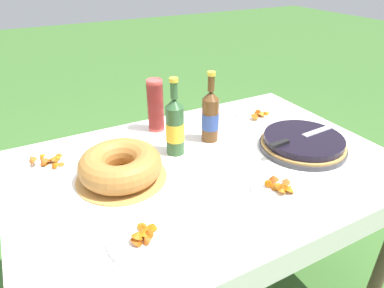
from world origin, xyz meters
TOP-DOWN VIEW (x-y plane):
  - garden_table at (0.00, 0.00)m, footprint 1.44×0.98m
  - tablecloth at (0.00, 0.00)m, footprint 1.45×0.99m
  - berry_tart at (0.41, -0.08)m, footprint 0.36×0.36m
  - serving_knife at (0.39, -0.08)m, footprint 0.38×0.05m
  - bundt_cake at (-0.32, 0.07)m, footprint 0.33×0.33m
  - cup_stack at (-0.05, 0.37)m, footprint 0.07×0.07m
  - cider_bottle_green at (-0.07, 0.14)m, footprint 0.08×0.08m
  - cider_bottle_amber at (0.11, 0.17)m, footprint 0.07×0.07m
  - snack_plate_near at (0.13, -0.27)m, footprint 0.20×0.20m
  - snack_plate_left at (-0.35, -0.26)m, footprint 0.23×0.23m
  - snack_plate_right at (-0.55, 0.29)m, footprint 0.24×0.24m
  - snack_plate_far at (0.45, 0.25)m, footprint 0.23×0.23m

SIDE VIEW (x-z plane):
  - garden_table at x=0.00m, z-range 0.30..1.07m
  - tablecloth at x=0.00m, z-range 0.70..0.81m
  - snack_plate_far at x=0.45m, z-range 0.75..0.81m
  - snack_plate_right at x=-0.55m, z-range 0.75..0.81m
  - snack_plate_left at x=-0.35m, z-range 0.75..0.81m
  - snack_plate_near at x=0.13m, z-range 0.76..0.81m
  - berry_tart at x=0.41m, z-range 0.77..0.83m
  - bundt_cake at x=-0.32m, z-range 0.77..0.88m
  - serving_knife at x=0.39m, z-range 0.83..0.84m
  - cider_bottle_amber at x=0.11m, z-range 0.73..1.04m
  - cup_stack at x=-0.05m, z-range 0.77..1.01m
  - cider_bottle_green at x=-0.07m, z-range 0.73..1.05m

